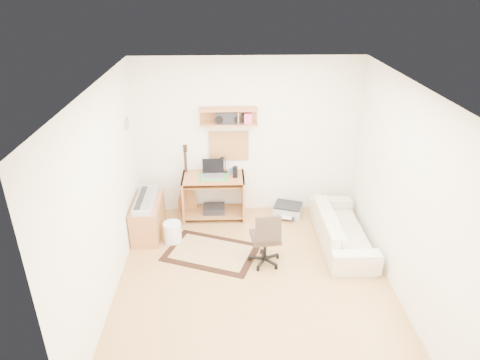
{
  "coord_description": "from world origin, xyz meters",
  "views": [
    {
      "loc": [
        -0.34,
        -4.55,
        3.7
      ],
      "look_at": [
        -0.15,
        1.05,
        1.0
      ],
      "focal_mm": 32.22,
      "sensor_mm": 36.0,
      "label": 1
    }
  ],
  "objects_px": {
    "desk": "(214,197)",
    "printer": "(288,210)",
    "task_chair": "(265,237)",
    "cabinet": "(148,218)",
    "sofa": "(343,224)"
  },
  "relations": [
    {
      "from": "desk",
      "to": "cabinet",
      "type": "xyz_separation_m",
      "value": [
        -1.02,
        -0.47,
        -0.1
      ]
    },
    {
      "from": "task_chair",
      "to": "desk",
      "type": "bearing_deg",
      "value": 112.59
    },
    {
      "from": "cabinet",
      "to": "desk",
      "type": "bearing_deg",
      "value": 24.66
    },
    {
      "from": "cabinet",
      "to": "sofa",
      "type": "bearing_deg",
      "value": -7.3
    },
    {
      "from": "cabinet",
      "to": "printer",
      "type": "distance_m",
      "value": 2.33
    },
    {
      "from": "printer",
      "to": "sofa",
      "type": "bearing_deg",
      "value": -33.77
    },
    {
      "from": "task_chair",
      "to": "sofa",
      "type": "xyz_separation_m",
      "value": [
        1.2,
        0.45,
        -0.09
      ]
    },
    {
      "from": "printer",
      "to": "sofa",
      "type": "xyz_separation_m",
      "value": [
        0.69,
        -0.89,
        0.25
      ]
    },
    {
      "from": "cabinet",
      "to": "task_chair",
      "type": "bearing_deg",
      "value": -25.36
    },
    {
      "from": "cabinet",
      "to": "printer",
      "type": "relative_size",
      "value": 1.96
    },
    {
      "from": "printer",
      "to": "desk",
      "type": "bearing_deg",
      "value": -159.64
    },
    {
      "from": "desk",
      "to": "cabinet",
      "type": "distance_m",
      "value": 1.13
    },
    {
      "from": "task_chair",
      "to": "printer",
      "type": "bearing_deg",
      "value": 62.19
    },
    {
      "from": "task_chair",
      "to": "cabinet",
      "type": "relative_size",
      "value": 0.94
    },
    {
      "from": "desk",
      "to": "printer",
      "type": "height_order",
      "value": "desk"
    }
  ]
}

